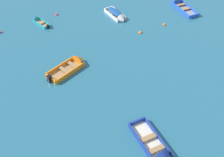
# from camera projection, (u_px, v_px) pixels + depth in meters

# --- Properties ---
(rowboat_turquoise_outer_right) EXTENTS (2.14, 2.76, 0.77)m
(rowboat_turquoise_outer_right) POSITION_uv_depth(u_px,v_px,m) (38.00, 21.00, 34.61)
(rowboat_turquoise_outer_right) COLOR #99754C
(rowboat_turquoise_outer_right) RESTS_ON ground_plane
(rowboat_orange_back_row_right) EXTENTS (4.27, 3.59, 1.41)m
(rowboat_orange_back_row_right) POSITION_uv_depth(u_px,v_px,m) (74.00, 65.00, 28.57)
(rowboat_orange_back_row_right) COLOR #99754C
(rowboat_orange_back_row_right) RESTS_ON ground_plane
(rowboat_blue_near_right) EXTENTS (2.25, 4.75, 1.34)m
(rowboat_blue_near_right) POSITION_uv_depth(u_px,v_px,m) (179.00, 4.00, 37.47)
(rowboat_blue_near_right) COLOR gray
(rowboat_blue_near_right) RESTS_ON ground_plane
(rowboat_white_midfield_right) EXTENTS (2.28, 3.75, 1.13)m
(rowboat_white_midfield_right) POSITION_uv_depth(u_px,v_px,m) (117.00, 15.00, 35.23)
(rowboat_white_midfield_right) COLOR #99754C
(rowboat_white_midfield_right) RESTS_ON ground_plane
(rowboat_deep_blue_foreground_center) EXTENTS (2.46, 4.71, 1.40)m
(rowboat_deep_blue_foreground_center) POSITION_uv_depth(u_px,v_px,m) (158.00, 153.00, 21.23)
(rowboat_deep_blue_foreground_center) COLOR beige
(rowboat_deep_blue_foreground_center) RESTS_ON ground_plane
(mooring_buoy_central) EXTENTS (0.42, 0.42, 0.42)m
(mooring_buoy_central) POSITION_uv_depth(u_px,v_px,m) (140.00, 33.00, 33.03)
(mooring_buoy_central) COLOR orange
(mooring_buoy_central) RESTS_ON ground_plane
(mooring_buoy_far_field) EXTENTS (0.38, 0.38, 0.38)m
(mooring_buoy_far_field) POSITION_uv_depth(u_px,v_px,m) (164.00, 25.00, 34.26)
(mooring_buoy_far_field) COLOR orange
(mooring_buoy_far_field) RESTS_ON ground_plane
(mooring_buoy_trailing) EXTENTS (0.40, 0.40, 0.40)m
(mooring_buoy_trailing) POSITION_uv_depth(u_px,v_px,m) (57.00, 15.00, 35.94)
(mooring_buoy_trailing) COLOR red
(mooring_buoy_trailing) RESTS_ON ground_plane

